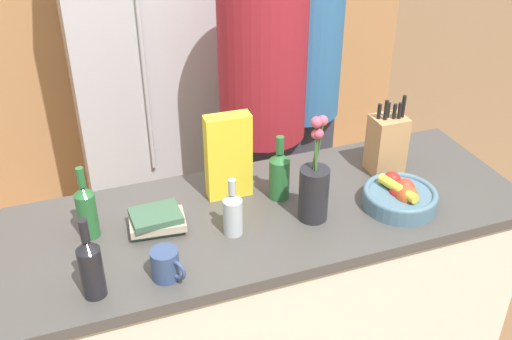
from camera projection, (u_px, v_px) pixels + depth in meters
name	position (u px, v px, depth m)	size (l,w,h in m)	color
kitchen_island	(263.00, 308.00, 2.29)	(1.85, 0.65, 0.91)	silver
refrigerator	(145.00, 61.00, 3.05)	(0.75, 0.62, 1.97)	#B7B7BC
fruit_bowl	(400.00, 196.00, 2.06)	(0.26, 0.26, 0.10)	slate
knife_block	(387.00, 144.00, 2.22)	(0.12, 0.11, 0.31)	tan
flower_vase	(314.00, 188.00, 1.96)	(0.10, 0.10, 0.38)	#232328
cereal_box	(228.00, 156.00, 2.06)	(0.16, 0.07, 0.31)	yellow
coffee_mug	(166.00, 265.00, 1.74)	(0.09, 0.11, 0.10)	#334770
book_stack	(156.00, 221.00, 1.95)	(0.19, 0.15, 0.07)	#3D6047
bottle_oil	(91.00, 266.00, 1.65)	(0.07, 0.07, 0.26)	black
bottle_vinegar	(233.00, 212.00, 1.91)	(0.06, 0.06, 0.20)	#B2BCC1
bottle_wine	(279.00, 174.00, 2.08)	(0.07, 0.07, 0.24)	#286633
bottle_water	(87.00, 210.00, 1.89)	(0.06, 0.06, 0.25)	#286633
person_at_sink	(262.00, 105.00, 2.62)	(0.38, 0.38, 1.75)	#383842
person_in_blue	(301.00, 80.00, 2.72)	(0.35, 0.35, 1.83)	#383842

